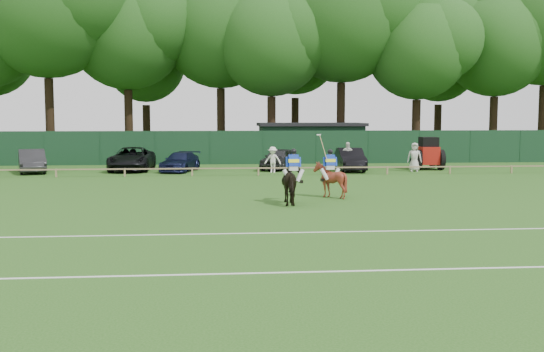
{
  "coord_description": "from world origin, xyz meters",
  "views": [
    {
      "loc": [
        -1.58,
        -20.41,
        3.65
      ],
      "look_at": [
        0.5,
        3.0,
        1.4
      ],
      "focal_mm": 42.0,
      "sensor_mm": 36.0,
      "label": 1
    }
  ],
  "objects": [
    {
      "name": "ground",
      "position": [
        0.0,
        0.0,
        0.0
      ],
      "size": [
        160.0,
        160.0,
        0.0
      ],
      "primitive_type": "plane",
      "color": "#1E4C14",
      "rests_on": "ground"
    },
    {
      "name": "horse_dark",
      "position": [
        1.6,
        5.38,
        0.87
      ],
      "size": [
        1.01,
        2.1,
        1.75
      ],
      "primitive_type": "imported",
      "rotation": [
        0.0,
        0.0,
        3.17
      ],
      "color": "black",
      "rests_on": "ground"
    },
    {
      "name": "horse_chestnut",
      "position": [
        3.47,
        7.32,
        0.79
      ],
      "size": [
        1.31,
        1.47,
        1.58
      ],
      "primitive_type": "imported",
      "rotation": [
        0.0,
        0.0,
        3.17
      ],
      "color": "maroon",
      "rests_on": "ground"
    },
    {
      "name": "sedan_grey",
      "position": [
        -13.28,
        21.28,
        0.74
      ],
      "size": [
        2.87,
        4.75,
        1.48
      ],
      "primitive_type": "imported",
      "rotation": [
        0.0,
        0.0,
        0.31
      ],
      "color": "#2E2E31",
      "rests_on": "ground"
    },
    {
      "name": "suv_black",
      "position": [
        -7.11,
        22.18,
        0.77
      ],
      "size": [
        2.75,
        5.62,
        1.54
      ],
      "primitive_type": "imported",
      "rotation": [
        0.0,
        0.0,
        -0.04
      ],
      "color": "black",
      "rests_on": "ground"
    },
    {
      "name": "sedan_navy",
      "position": [
        -3.89,
        21.21,
        0.62
      ],
      "size": [
        2.83,
        4.62,
        1.25
      ],
      "primitive_type": "imported",
      "rotation": [
        0.0,
        0.0,
        -0.27
      ],
      "color": "#101634",
      "rests_on": "ground"
    },
    {
      "name": "hatch_grey",
      "position": [
        2.7,
        22.19,
        0.72
      ],
      "size": [
        3.27,
        4.57,
        1.45
      ],
      "primitive_type": "imported",
      "rotation": [
        0.0,
        0.0,
        -0.41
      ],
      "color": "#2F2F32",
      "rests_on": "ground"
    },
    {
      "name": "estate_black",
      "position": [
        7.26,
        20.78,
        0.75
      ],
      "size": [
        1.83,
        4.61,
        1.49
      ],
      "primitive_type": "imported",
      "rotation": [
        0.0,
        0.0,
        -0.05
      ],
      "color": "black",
      "rests_on": "ground"
    },
    {
      "name": "spectator_left",
      "position": [
        2.05,
        19.83,
        0.83
      ],
      "size": [
        1.19,
        0.86,
        1.65
      ],
      "primitive_type": "imported",
      "rotation": [
        0.0,
        0.0,
        -0.25
      ],
      "color": "white",
      "rests_on": "ground"
    },
    {
      "name": "spectator_mid",
      "position": [
        7.01,
        20.5,
        0.96
      ],
      "size": [
        1.15,
        0.53,
        1.91
      ],
      "primitive_type": "imported",
      "rotation": [
        0.0,
        0.0,
        -0.06
      ],
      "color": "silver",
      "rests_on": "ground"
    },
    {
      "name": "spectator_right",
      "position": [
        11.31,
        19.85,
        0.94
      ],
      "size": [
        1.03,
        0.79,
        1.88
      ],
      "primitive_type": "imported",
      "rotation": [
        0.0,
        0.0,
        -0.22
      ],
      "color": "beige",
      "rests_on": "ground"
    },
    {
      "name": "rider_dark",
      "position": [
        1.6,
        5.37,
        1.64
      ],
      "size": [
        0.94,
        0.38,
        1.41
      ],
      "rotation": [
        0.0,
        0.0,
        3.17
      ],
      "color": "silver",
      "rests_on": "ground"
    },
    {
      "name": "rider_chestnut",
      "position": [
        3.47,
        7.31,
        1.51
      ],
      "size": [
        0.94,
        0.57,
        2.05
      ],
      "rotation": [
        0.0,
        0.0,
        3.17
      ],
      "color": "silver",
      "rests_on": "ground"
    },
    {
      "name": "pitch_lines",
      "position": [
        0.0,
        -3.5,
        0.01
      ],
      "size": [
        60.0,
        5.1,
        0.01
      ],
      "color": "silver",
      "rests_on": "ground"
    },
    {
      "name": "pitch_rail",
      "position": [
        0.0,
        18.0,
        0.45
      ],
      "size": [
        62.1,
        0.1,
        0.5
      ],
      "color": "#997F5B",
      "rests_on": "ground"
    },
    {
      "name": "perimeter_fence",
      "position": [
        0.0,
        27.0,
        1.25
      ],
      "size": [
        92.08,
        0.08,
        2.5
      ],
      "color": "#14351E",
      "rests_on": "ground"
    },
    {
      "name": "utility_shed",
      "position": [
        6.0,
        30.0,
        1.54
      ],
      "size": [
        8.4,
        4.4,
        3.04
      ],
      "color": "#14331E",
      "rests_on": "ground"
    },
    {
      "name": "tree_row",
      "position": [
        2.0,
        35.0,
        0.0
      ],
      "size": [
        96.0,
        12.0,
        21.0
      ],
      "primitive_type": null,
      "color": "#26561C",
      "rests_on": "ground"
    },
    {
      "name": "tractor",
      "position": [
        12.68,
        21.36,
        1.04
      ],
      "size": [
        1.88,
        2.67,
        2.19
      ],
      "rotation": [
        0.0,
        0.0,
        -0.04
      ],
      "color": "#A9170F",
      "rests_on": "ground"
    }
  ]
}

